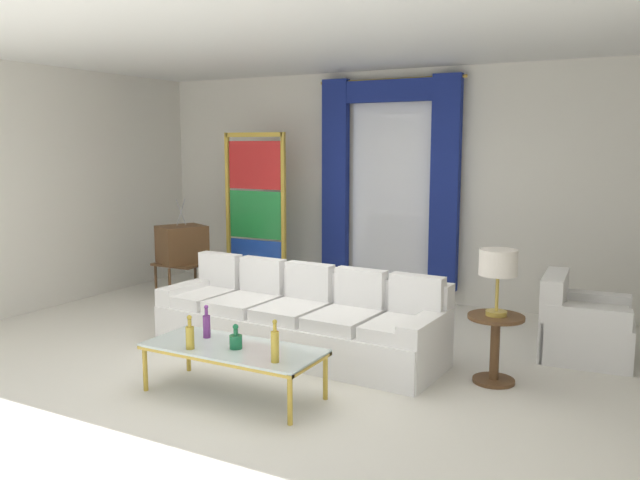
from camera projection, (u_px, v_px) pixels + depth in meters
The scene contains 17 objects.
ground_plane at pixel (273, 361), 6.16m from camera, with size 16.00×16.00×0.00m, color silver.
wall_rear at pixel (396, 186), 8.60m from camera, with size 8.00×0.12×3.00m, color white.
wall_left at pixel (53, 188), 8.19m from camera, with size 0.12×7.00×3.00m, color white.
ceiling_slab at pixel (313, 44), 6.42m from camera, with size 8.00×7.60×0.04m, color white.
curtained_window at pixel (389, 168), 8.45m from camera, with size 2.00×0.17×2.70m.
couch_white_long at pixel (301, 321), 6.43m from camera, with size 2.96×1.06×0.86m.
coffee_table at pixel (233, 351), 5.28m from camera, with size 1.49×0.63×0.41m.
bottle_blue_decanter at pixel (275, 345), 4.88m from camera, with size 0.06×0.06×0.33m.
bottle_crystal_tall at pixel (207, 325), 5.51m from camera, with size 0.06×0.06×0.29m.
bottle_amber_squat at pixel (190, 336), 5.20m from camera, with size 0.07×0.07×0.28m.
bottle_ruby_flask at pixel (236, 340), 5.22m from camera, with size 0.10×0.10×0.20m.
vintage_tv at pixel (182, 246), 8.45m from camera, with size 0.72×0.75×1.35m.
armchair_white at pixel (580, 328), 6.25m from camera, with size 0.87×0.87×0.80m.
stained_glass_divider at pixel (255, 218), 8.78m from camera, with size 0.95×0.05×2.20m.
peacock_figurine at pixel (267, 288), 8.33m from camera, with size 0.44×0.60×0.50m.
round_side_table at pixel (495, 342), 5.57m from camera, with size 0.48×0.48×0.59m.
table_lamp_brass at pixel (498, 265), 5.47m from camera, with size 0.32×0.32×0.57m.
Camera 1 is at (3.22, -5.00, 2.04)m, focal length 36.42 mm.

